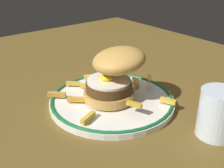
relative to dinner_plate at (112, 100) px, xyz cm
name	(u,v)px	position (x,y,z in cm)	size (l,w,h in cm)	color
ground_plane	(110,96)	(-5.86, 4.14, -2.84)	(121.11, 104.50, 4.00)	brown
dinner_plate	(112,100)	(0.00, 0.00, 0.00)	(26.34, 26.34, 1.60)	white
burger	(114,74)	(0.52, 0.16, 6.24)	(14.06, 14.36, 11.24)	#C39045
fries_pile	(106,90)	(-2.13, 0.15, 1.38)	(22.92, 21.92, 2.40)	gold
water_glass	(217,116)	(20.07, 7.23, 2.93)	(6.77, 6.77, 8.61)	silver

